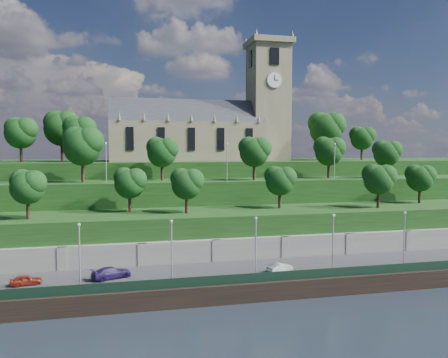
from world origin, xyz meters
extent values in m
plane|color=black|center=(0.00, 0.00, 0.00)|extent=(320.00, 320.00, 0.00)
cube|color=#2D2D30|center=(0.00, 6.00, 1.00)|extent=(160.00, 12.00, 2.00)
cube|color=black|center=(0.00, -0.05, 1.10)|extent=(160.00, 0.50, 2.20)
cube|color=black|center=(0.00, 0.60, 2.60)|extent=(160.00, 0.10, 1.20)
cube|color=slate|center=(0.00, 12.00, 2.50)|extent=(160.00, 2.00, 5.00)
cube|color=slate|center=(-25.00, 11.20, 2.50)|extent=(1.20, 0.60, 5.00)
cube|color=slate|center=(-15.00, 11.20, 2.50)|extent=(1.20, 0.60, 5.00)
cube|color=slate|center=(-5.00, 11.20, 2.50)|extent=(1.20, 0.60, 5.00)
cube|color=slate|center=(5.00, 11.20, 2.50)|extent=(1.20, 0.60, 5.00)
cube|color=slate|center=(15.00, 11.20, 2.50)|extent=(1.20, 0.60, 5.00)
cube|color=slate|center=(25.00, 11.20, 2.50)|extent=(1.20, 0.60, 5.00)
cube|color=#153612|center=(0.00, 18.00, 4.00)|extent=(160.00, 12.00, 8.00)
cube|color=#153612|center=(0.00, 29.00, 6.00)|extent=(160.00, 10.00, 12.00)
cube|color=#153612|center=(0.00, 50.00, 7.50)|extent=(160.00, 32.00, 15.00)
cube|color=#71664F|center=(-4.00, 46.00, 19.00)|extent=(32.00, 12.00, 8.00)
cube|color=#26292E|center=(-4.00, 46.00, 23.00)|extent=(32.00, 10.18, 10.18)
cone|color=#71664F|center=(-18.00, 40.00, 23.90)|extent=(0.70, 0.70, 1.80)
cone|color=#71664F|center=(-13.33, 40.00, 23.90)|extent=(0.70, 0.70, 1.80)
cone|color=#71664F|center=(-8.67, 40.00, 23.90)|extent=(0.70, 0.70, 1.80)
cone|color=#71664F|center=(-4.00, 40.00, 23.90)|extent=(0.70, 0.70, 1.80)
cone|color=#71664F|center=(0.67, 40.00, 23.90)|extent=(0.70, 0.70, 1.80)
cone|color=#71664F|center=(5.33, 40.00, 23.90)|extent=(0.70, 0.70, 1.80)
cone|color=#71664F|center=(10.00, 40.00, 23.90)|extent=(0.70, 0.70, 1.80)
cube|color=black|center=(-16.00, 39.92, 19.50)|extent=(1.40, 0.25, 4.50)
cube|color=black|center=(-10.00, 39.92, 19.50)|extent=(1.40, 0.25, 4.50)
cube|color=black|center=(-4.00, 39.92, 19.50)|extent=(1.40, 0.25, 4.50)
cube|color=black|center=(2.00, 39.92, 19.50)|extent=(1.40, 0.25, 4.50)
cube|color=black|center=(8.00, 39.92, 19.50)|extent=(1.40, 0.25, 4.50)
cube|color=#71664F|center=(14.00, 46.00, 27.50)|extent=(8.00, 8.00, 25.00)
cube|color=#71664F|center=(14.00, 46.00, 40.60)|extent=(9.20, 9.20, 1.20)
cone|color=#71664F|center=(10.00, 42.00, 41.80)|extent=(0.80, 0.80, 1.60)
cone|color=#71664F|center=(10.00, 50.00, 41.80)|extent=(0.80, 0.80, 1.60)
cone|color=#71664F|center=(18.00, 42.00, 41.80)|extent=(0.80, 0.80, 1.60)
cone|color=#71664F|center=(18.00, 50.00, 41.80)|extent=(0.80, 0.80, 1.60)
cube|color=black|center=(14.00, 41.92, 37.00)|extent=(2.00, 0.25, 3.50)
cube|color=black|center=(14.00, 50.08, 37.00)|extent=(2.00, 0.25, 3.50)
cube|color=black|center=(9.92, 46.00, 37.00)|extent=(0.25, 2.00, 3.50)
cube|color=black|center=(18.08, 46.00, 37.00)|extent=(0.25, 2.00, 3.50)
cylinder|color=white|center=(14.00, 41.88, 32.00)|extent=(3.20, 0.30, 3.20)
cylinder|color=white|center=(18.12, 46.00, 32.00)|extent=(0.30, 3.20, 3.20)
cube|color=black|center=(14.00, 41.70, 32.50)|extent=(0.12, 0.05, 1.10)
cube|color=black|center=(14.40, 41.70, 32.00)|extent=(0.80, 0.05, 0.12)
cylinder|color=black|center=(-29.83, 16.00, 9.45)|extent=(0.49, 0.49, 2.90)
sphere|color=black|center=(-29.83, 16.00, 12.26)|extent=(4.52, 4.52, 4.52)
sphere|color=black|center=(-28.92, 15.55, 12.94)|extent=(3.39, 3.39, 3.39)
sphere|color=black|center=(-30.62, 16.56, 13.16)|extent=(3.16, 3.16, 3.16)
cylinder|color=black|center=(-16.41, 20.00, 9.45)|extent=(0.49, 0.49, 2.89)
sphere|color=black|center=(-16.41, 20.00, 12.24)|extent=(4.50, 4.50, 4.50)
sphere|color=black|center=(-15.51, 19.55, 12.91)|extent=(3.37, 3.37, 3.37)
sphere|color=black|center=(-17.20, 20.56, 13.14)|extent=(3.15, 3.15, 3.15)
cylinder|color=black|center=(-8.23, 17.00, 9.44)|extent=(0.49, 0.49, 2.88)
sphere|color=black|center=(-8.23, 17.00, 12.22)|extent=(4.47, 4.47, 4.47)
sphere|color=black|center=(-7.34, 16.55, 12.89)|extent=(3.35, 3.35, 3.35)
sphere|color=black|center=(-9.02, 17.56, 13.11)|extent=(3.13, 3.13, 3.13)
cylinder|color=black|center=(7.01, 19.00, 9.46)|extent=(0.49, 0.49, 2.92)
sphere|color=black|center=(7.01, 19.00, 12.28)|extent=(4.54, 4.54, 4.54)
sphere|color=black|center=(7.92, 18.55, 12.96)|extent=(3.40, 3.40, 3.40)
sphere|color=black|center=(6.22, 19.57, 13.19)|extent=(3.18, 3.18, 3.18)
cylinder|color=black|center=(22.69, 16.00, 9.53)|extent=(0.50, 0.50, 3.05)
sphere|color=black|center=(22.69, 16.00, 12.48)|extent=(4.75, 4.75, 4.75)
sphere|color=black|center=(23.64, 15.53, 13.19)|extent=(3.56, 3.56, 3.56)
sphere|color=black|center=(21.86, 16.59, 13.43)|extent=(3.32, 3.32, 3.32)
cylinder|color=black|center=(33.30, 20.00, 9.46)|extent=(0.49, 0.49, 2.91)
sphere|color=black|center=(33.30, 20.00, 12.27)|extent=(4.53, 4.53, 4.53)
sphere|color=black|center=(34.20, 19.55, 12.95)|extent=(3.40, 3.40, 3.40)
sphere|color=black|center=(32.50, 20.57, 13.18)|extent=(3.17, 3.17, 3.17)
cylinder|color=black|center=(-23.78, 28.00, 13.97)|extent=(0.54, 0.54, 3.94)
sphere|color=black|center=(-23.78, 28.00, 17.78)|extent=(6.13, 6.13, 6.13)
sphere|color=black|center=(-22.55, 27.39, 18.70)|extent=(4.60, 4.60, 4.60)
sphere|color=black|center=(-24.85, 28.77, 19.01)|extent=(4.29, 4.29, 4.29)
cylinder|color=black|center=(-10.74, 30.00, 13.64)|extent=(0.51, 0.51, 3.27)
sphere|color=black|center=(-10.74, 30.00, 16.80)|extent=(5.09, 5.09, 5.09)
sphere|color=black|center=(-9.72, 29.49, 17.56)|extent=(3.82, 3.82, 3.82)
sphere|color=black|center=(-11.63, 30.64, 17.82)|extent=(3.56, 3.56, 3.56)
cylinder|color=black|center=(5.14, 27.00, 13.65)|extent=(0.51, 0.51, 3.30)
sphere|color=black|center=(5.14, 27.00, 16.84)|extent=(5.13, 5.13, 5.13)
sphere|color=black|center=(6.17, 26.49, 17.61)|extent=(3.85, 3.85, 3.85)
sphere|color=black|center=(4.24, 27.64, 17.87)|extent=(3.59, 3.59, 3.59)
cylinder|color=black|center=(20.37, 29.00, 13.69)|extent=(0.51, 0.51, 3.37)
sphere|color=black|center=(20.37, 29.00, 16.95)|extent=(5.25, 5.25, 5.25)
sphere|color=black|center=(21.42, 28.48, 17.73)|extent=(3.93, 3.93, 3.93)
sphere|color=black|center=(19.46, 29.66, 18.00)|extent=(3.67, 3.67, 3.67)
cylinder|color=black|center=(31.22, 27.00, 13.55)|extent=(0.50, 0.50, 3.09)
sphere|color=black|center=(31.22, 27.00, 16.53)|extent=(4.81, 4.81, 4.81)
sphere|color=black|center=(32.18, 26.52, 17.25)|extent=(3.61, 3.61, 3.61)
sphere|color=black|center=(30.38, 27.60, 17.49)|extent=(3.36, 3.36, 3.36)
cylinder|color=black|center=(-36.09, 42.00, 16.83)|extent=(0.52, 0.52, 3.67)
sphere|color=black|center=(-36.09, 42.00, 20.38)|extent=(5.71, 5.71, 5.71)
sphere|color=black|center=(-34.95, 41.43, 21.23)|extent=(4.28, 4.28, 4.28)
sphere|color=black|center=(-37.09, 42.71, 21.52)|extent=(3.99, 3.99, 3.99)
cylinder|color=black|center=(-29.59, 48.00, 17.24)|extent=(0.56, 0.56, 4.47)
sphere|color=black|center=(-29.59, 48.00, 21.56)|extent=(6.96, 6.96, 6.96)
sphere|color=black|center=(-28.20, 47.30, 22.61)|extent=(5.22, 5.22, 5.22)
sphere|color=black|center=(-30.81, 48.87, 22.95)|extent=(4.87, 4.87, 4.87)
cylinder|color=black|center=(-25.47, 40.00, 16.88)|extent=(0.53, 0.53, 3.76)
sphere|color=black|center=(-25.47, 40.00, 20.52)|extent=(5.85, 5.85, 5.85)
sphere|color=black|center=(-24.30, 39.41, 21.40)|extent=(4.39, 4.39, 4.39)
sphere|color=black|center=(-26.49, 40.73, 21.69)|extent=(4.10, 4.10, 4.10)
cylinder|color=black|center=(26.04, 42.00, 17.30)|extent=(0.56, 0.56, 4.60)
sphere|color=black|center=(26.04, 42.00, 21.75)|extent=(7.16, 7.16, 7.16)
sphere|color=black|center=(27.47, 41.28, 22.82)|extent=(5.37, 5.37, 5.37)
sphere|color=black|center=(24.79, 42.89, 23.18)|extent=(5.01, 5.01, 5.01)
cylinder|color=black|center=(30.06, 50.00, 17.45)|extent=(0.58, 0.58, 4.90)
sphere|color=black|center=(30.06, 50.00, 22.19)|extent=(7.62, 7.62, 7.62)
sphere|color=black|center=(31.59, 49.24, 23.33)|extent=(5.72, 5.72, 5.72)
sphere|color=black|center=(28.73, 50.95, 23.71)|extent=(5.34, 5.34, 5.34)
cylinder|color=black|center=(35.94, 44.00, 16.66)|extent=(0.51, 0.51, 3.31)
sphere|color=black|center=(35.94, 44.00, 19.86)|extent=(5.16, 5.16, 5.16)
sphere|color=black|center=(36.97, 43.48, 20.63)|extent=(3.87, 3.87, 3.87)
sphere|color=black|center=(35.04, 44.64, 20.89)|extent=(3.61, 3.61, 3.61)
cylinder|color=#B2B2B7|center=(-22.00, 2.50, 5.55)|extent=(0.16, 0.16, 7.10)
sphere|color=silver|center=(-22.00, 2.50, 9.22)|extent=(0.36, 0.36, 0.36)
cylinder|color=#B2B2B7|center=(-12.00, 2.50, 5.55)|extent=(0.16, 0.16, 7.10)
sphere|color=silver|center=(-12.00, 2.50, 9.22)|extent=(0.36, 0.36, 0.36)
cylinder|color=#B2B2B7|center=(-2.00, 2.50, 5.55)|extent=(0.16, 0.16, 7.10)
sphere|color=silver|center=(-2.00, 2.50, 9.22)|extent=(0.36, 0.36, 0.36)
cylinder|color=#B2B2B7|center=(8.00, 2.50, 5.55)|extent=(0.16, 0.16, 7.10)
sphere|color=silver|center=(8.00, 2.50, 9.22)|extent=(0.36, 0.36, 0.36)
cylinder|color=#B2B2B7|center=(18.00, 2.50, 5.55)|extent=(0.16, 0.16, 7.10)
sphere|color=silver|center=(18.00, 2.50, 9.22)|extent=(0.36, 0.36, 0.36)
cylinder|color=#B2B2B7|center=(-20.00, 26.00, 15.12)|extent=(0.16, 0.16, 6.25)
sphere|color=silver|center=(-20.00, 26.00, 18.37)|extent=(0.36, 0.36, 0.36)
cylinder|color=#B2B2B7|center=(0.00, 26.00, 15.12)|extent=(0.16, 0.16, 6.25)
sphere|color=silver|center=(0.00, 26.00, 18.37)|extent=(0.36, 0.36, 0.36)
cylinder|color=#B2B2B7|center=(20.00, 26.00, 15.12)|extent=(0.16, 0.16, 6.25)
sphere|color=silver|center=(20.00, 26.00, 18.37)|extent=(0.36, 0.36, 0.36)
imported|color=maroon|center=(-28.19, 5.70, 2.58)|extent=(3.58, 1.88, 1.16)
imported|color=#ACABB0|center=(1.77, 4.43, 2.56)|extent=(3.62, 2.33, 1.13)
imported|color=#25164F|center=(-18.81, 6.25, 2.69)|extent=(5.11, 3.64, 1.37)
camera|label=1|loc=(-17.03, -46.60, 17.32)|focal=35.00mm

